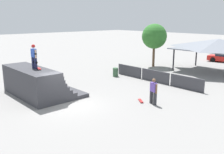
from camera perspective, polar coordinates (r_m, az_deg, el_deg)
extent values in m
plane|color=gray|center=(16.81, -10.10, -6.33)|extent=(160.00, 160.00, 0.00)
cube|color=#38383D|center=(19.70, -15.09, -3.27)|extent=(5.91, 3.98, 0.26)
cube|color=#38383D|center=(19.42, -16.46, -2.79)|extent=(5.91, 2.97, 0.26)
cube|color=#38383D|center=(19.28, -17.00, -2.14)|extent=(5.91, 2.60, 0.26)
cube|color=#38383D|center=(19.16, -17.39, -1.45)|extent=(5.91, 2.35, 0.26)
cube|color=#38383D|center=(19.06, -17.68, -0.74)|extent=(5.91, 2.17, 0.26)
cube|color=#38383D|center=(18.98, -17.91, 0.00)|extent=(5.91, 2.05, 0.26)
cube|color=#38383D|center=(18.91, -18.09, 0.75)|extent=(5.91, 1.96, 0.26)
cube|color=#38383D|center=(18.85, -18.21, 1.51)|extent=(5.91, 1.91, 0.26)
cylinder|color=silver|center=(19.22, -15.69, 2.18)|extent=(5.80, 0.07, 0.07)
cube|color=#1E2347|center=(18.37, -17.04, 3.04)|extent=(0.16, 0.16, 0.83)
cube|color=black|center=(18.38, -16.97, 3.20)|extent=(0.20, 0.15, 0.12)
cube|color=#1E2347|center=(18.69, -17.57, 3.17)|extent=(0.16, 0.16, 0.83)
cube|color=black|center=(18.70, -17.50, 3.33)|extent=(0.20, 0.15, 0.12)
cube|color=blue|center=(18.43, -17.46, 5.27)|extent=(0.46, 0.25, 0.59)
cylinder|color=beige|center=(18.19, -17.04, 5.06)|extent=(0.12, 0.12, 0.59)
cylinder|color=black|center=(18.19, -17.04, 5.09)|extent=(0.17, 0.17, 0.09)
cylinder|color=beige|center=(18.68, -17.85, 5.20)|extent=(0.12, 0.12, 0.59)
cylinder|color=black|center=(18.68, -17.85, 5.24)|extent=(0.17, 0.17, 0.09)
sphere|color=beige|center=(18.38, -17.56, 6.64)|extent=(0.23, 0.23, 0.23)
sphere|color=#B21919|center=(18.37, -17.56, 6.73)|extent=(0.26, 0.26, 0.26)
cylinder|color=silver|center=(18.02, -15.99, 1.66)|extent=(0.06, 0.04, 0.05)
cylinder|color=silver|center=(18.00, -16.43, 1.62)|extent=(0.06, 0.04, 0.05)
cylinder|color=silver|center=(18.51, -16.22, 1.93)|extent=(0.06, 0.04, 0.05)
cylinder|color=silver|center=(18.49, -16.65, 1.90)|extent=(0.06, 0.04, 0.05)
cube|color=#B22323|center=(18.25, -16.33, 1.88)|extent=(0.83, 0.44, 0.02)
cube|color=#B22323|center=(17.89, -16.16, 1.73)|extent=(0.15, 0.22, 0.02)
cube|color=#2D2D33|center=(16.98, 8.99, -4.55)|extent=(0.19, 0.19, 0.86)
cube|color=#2D2D33|center=(16.70, 9.79, -4.89)|extent=(0.19, 0.19, 0.86)
cube|color=#6B4CB7|center=(16.63, 9.48, -2.30)|extent=(0.51, 0.33, 0.61)
cylinder|color=brown|center=(16.86, 8.85, -2.23)|extent=(0.14, 0.14, 0.61)
cylinder|color=brown|center=(16.43, 10.11, -2.70)|extent=(0.14, 0.14, 0.61)
sphere|color=brown|center=(16.51, 9.54, -0.76)|extent=(0.24, 0.24, 0.24)
cylinder|color=silver|center=(17.14, 6.98, -5.74)|extent=(0.06, 0.05, 0.05)
cylinder|color=silver|center=(17.11, 6.52, -5.76)|extent=(0.06, 0.05, 0.05)
cylinder|color=silver|center=(17.61, 6.61, -5.21)|extent=(0.06, 0.05, 0.05)
cylinder|color=silver|center=(17.58, 6.16, -5.23)|extent=(0.06, 0.05, 0.05)
cube|color=#B22323|center=(17.35, 6.57, -5.38)|extent=(0.78, 0.64, 0.02)
cube|color=#B22323|center=(16.99, 6.85, -5.72)|extent=(0.20, 0.22, 0.02)
cube|color=#3D3D42|center=(24.71, 4.01, 1.40)|extent=(3.00, 0.12, 1.05)
cube|color=#3D3D42|center=(22.67, 9.83, 0.16)|extent=(3.00, 0.12, 1.05)
cube|color=#3D3D42|center=(20.91, 16.71, -1.30)|extent=(3.00, 0.12, 1.05)
cylinder|color=#2D2D33|center=(27.81, 13.88, 3.77)|extent=(0.16, 0.16, 2.38)
cylinder|color=#2D2D33|center=(31.80, 18.70, 4.60)|extent=(0.16, 0.16, 2.38)
cube|color=slate|center=(27.90, 23.05, 5.72)|extent=(8.64, 5.56, 0.10)
pyramid|color=slate|center=(27.84, 23.16, 6.93)|extent=(8.47, 5.45, 1.09)
cylinder|color=brown|center=(30.03, 9.48, 4.78)|extent=(0.28, 0.28, 2.52)
sphere|color=#2D6B28|center=(29.79, 9.65, 9.16)|extent=(2.89, 2.89, 2.89)
cylinder|color=#385B3D|center=(24.54, 0.80, 1.12)|extent=(0.52, 0.52, 0.85)
cube|color=#283342|center=(35.79, 24.28, 4.74)|extent=(2.09, 1.70, 0.46)
cube|color=red|center=(35.76, 24.31, 5.11)|extent=(2.00, 1.65, 0.04)
cylinder|color=black|center=(36.91, 22.78, 4.00)|extent=(0.66, 0.30, 0.64)
cylinder|color=black|center=(35.46, 22.08, 3.72)|extent=(0.66, 0.30, 0.64)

